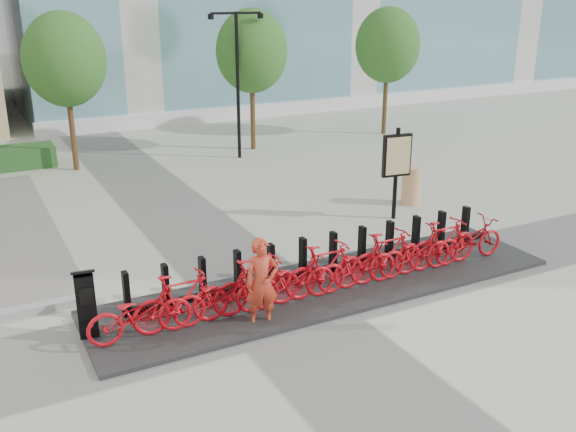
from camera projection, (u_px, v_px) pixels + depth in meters
name	position (u px, v px, depth m)	size (l,w,h in m)	color
ground	(278.00, 308.00, 12.05)	(120.00, 120.00, 0.00)	#B7B9AB
tree_1	(64.00, 60.00, 20.26)	(2.60, 2.60, 5.10)	#4A351C
tree_2	(252.00, 51.00, 23.10)	(2.60, 2.60, 5.10)	#4A351C
tree_3	(388.00, 45.00, 25.72)	(2.60, 2.60, 5.10)	#4A351C
streetlamp	(237.00, 69.00, 21.97)	(2.00, 0.20, 5.00)	black
dock_pad	(329.00, 286.00, 12.86)	(9.60, 2.40, 0.08)	#262626
dock_rail_posts	(320.00, 256.00, 13.13)	(8.02, 0.50, 0.85)	black
bike_0	(140.00, 313.00, 10.69)	(0.62, 1.79, 0.94)	#AE0912
bike_1	(181.00, 301.00, 10.99)	(0.49, 1.74, 1.05)	#AE0912
bike_2	(220.00, 295.00, 11.32)	(0.62, 1.79, 0.94)	#AE0912
bike_3	(257.00, 284.00, 11.62)	(0.49, 1.74, 1.05)	#AE0912
bike_4	(292.00, 279.00, 11.95)	(0.62, 1.79, 0.94)	#AE0912
bike_5	(325.00, 269.00, 12.25)	(0.49, 1.74, 1.05)	#AE0912
bike_6	(357.00, 265.00, 12.58)	(0.62, 1.79, 0.94)	#AE0912
bike_7	(387.00, 256.00, 12.88)	(0.49, 1.74, 1.05)	#AE0912
bike_8	(416.00, 252.00, 13.21)	(0.62, 1.79, 0.94)	#AE0912
bike_9	(443.00, 243.00, 13.51)	(0.49, 1.74, 1.05)	#AE0912
bike_10	(469.00, 240.00, 13.84)	(0.62, 1.79, 0.94)	#AE0912
kiosk	(86.00, 303.00, 10.74)	(0.42, 0.37, 1.24)	black
worker_red	(262.00, 283.00, 11.14)	(0.60, 0.39, 1.65)	#AE311D
construction_barrel	(412.00, 186.00, 17.81)	(0.55, 0.55, 1.05)	orange
map_sign	(397.00, 159.00, 16.29)	(0.79, 0.22, 2.40)	black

